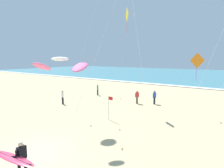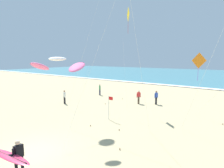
{
  "view_description": "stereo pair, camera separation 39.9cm",
  "coord_description": "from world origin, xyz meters",
  "views": [
    {
      "loc": [
        8.55,
        -4.86,
        5.21
      ],
      "look_at": [
        0.74,
        6.74,
        3.19
      ],
      "focal_mm": 28.01,
      "sensor_mm": 36.0,
      "label": 1
    },
    {
      "loc": [
        8.88,
        -4.63,
        5.21
      ],
      "look_at": [
        0.74,
        6.74,
        3.19
      ],
      "focal_mm": 28.01,
      "sensor_mm": 36.0,
      "label": 2
    }
  ],
  "objects": [
    {
      "name": "ocean_water",
      "position": [
        0.0,
        59.26,
        0.04
      ],
      "size": [
        160.0,
        60.0,
        0.08
      ],
      "primitive_type": "cube",
      "color": "teal",
      "rests_on": "ground"
    },
    {
      "name": "surfer_lead",
      "position": [
        1.39,
        -1.38,
        1.04
      ],
      "size": [
        2.3,
        1.06,
        1.71
      ],
      "color": "black",
      "rests_on": "ground"
    },
    {
      "name": "ground_plane",
      "position": [
        0.0,
        0.0,
        0.0
      ],
      "size": [
        160.0,
        160.0,
        0.0
      ],
      "primitive_type": "plane",
      "color": "tan"
    },
    {
      "name": "bystander_red_top",
      "position": [
        -0.17,
        13.34,
        0.81
      ],
      "size": [
        0.34,
        0.41,
        1.59
      ],
      "color": "#4C3D2D",
      "rests_on": "ground"
    },
    {
      "name": "bystander_blue_top",
      "position": [
        1.61,
        14.25,
        0.81
      ],
      "size": [
        0.3,
        0.46,
        1.59
      ],
      "color": "black",
      "rests_on": "ground"
    },
    {
      "name": "kite_arc_ivory_far",
      "position": [
        1.64,
        0.88,
        4.95
      ],
      "size": [
        3.21,
        5.23,
        5.31
      ],
      "color": "pink",
      "rests_on": "ground"
    },
    {
      "name": "kite_diamond_amber_close",
      "position": [
        6.16,
        12.25,
        4.93
      ],
      "size": [
        2.88,
        1.22,
        5.75
      ],
      "color": "orange",
      "rests_on": "ground"
    },
    {
      "name": "lifeguard_flag",
      "position": [
        0.24,
        7.04,
        1.27
      ],
      "size": [
        0.44,
        0.05,
        2.1
      ],
      "color": "silver",
      "rests_on": "ground"
    },
    {
      "name": "kite_diamond_golden_near",
      "position": [
        -0.4,
        11.07,
        9.24
      ],
      "size": [
        3.12,
        3.84,
        10.23
      ],
      "color": "yellow",
      "rests_on": "ground"
    },
    {
      "name": "bystander_white_top",
      "position": [
        -7.22,
        8.34,
        0.81
      ],
      "size": [
        0.47,
        0.28,
        1.59
      ],
      "color": "black",
      "rests_on": "ground"
    },
    {
      "name": "shoreline_foam",
      "position": [
        0.0,
        29.56,
        0.09
      ],
      "size": [
        160.0,
        1.56,
        0.01
      ],
      "primitive_type": "cube",
      "color": "white",
      "rests_on": "ocean_water"
    },
    {
      "name": "bystander_green_top",
      "position": [
        -6.98,
        14.51,
        0.81
      ],
      "size": [
        0.38,
        0.37,
        1.59
      ],
      "color": "#2D334C",
      "rests_on": "ground"
    }
  ]
}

